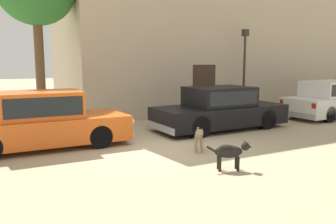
{
  "coord_description": "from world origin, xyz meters",
  "views": [
    {
      "loc": [
        -4.12,
        -7.84,
        2.24
      ],
      "look_at": [
        0.04,
        0.2,
        0.9
      ],
      "focal_mm": 36.67,
      "sensor_mm": 36.0,
      "label": 1
    }
  ],
  "objects_px": {
    "parked_sedan_third": "(332,99)",
    "stray_dog_tan": "(199,135)",
    "street_lamp": "(245,60)",
    "parked_sedan_nearest": "(43,120)",
    "stray_dog_spotted": "(230,151)",
    "parked_sedan_second": "(220,108)"
  },
  "relations": [
    {
      "from": "parked_sedan_third",
      "to": "stray_dog_spotted",
      "type": "relative_size",
      "value": 5.14
    },
    {
      "from": "stray_dog_tan",
      "to": "parked_sedan_second",
      "type": "bearing_deg",
      "value": 164.42
    },
    {
      "from": "parked_sedan_second",
      "to": "street_lamp",
      "type": "relative_size",
      "value": 1.32
    },
    {
      "from": "parked_sedan_third",
      "to": "street_lamp",
      "type": "distance_m",
      "value": 3.84
    },
    {
      "from": "stray_dog_spotted",
      "to": "street_lamp",
      "type": "relative_size",
      "value": 0.26
    },
    {
      "from": "parked_sedan_nearest",
      "to": "parked_sedan_third",
      "type": "distance_m",
      "value": 11.08
    },
    {
      "from": "parked_sedan_third",
      "to": "street_lamp",
      "type": "relative_size",
      "value": 1.31
    },
    {
      "from": "parked_sedan_nearest",
      "to": "stray_dog_spotted",
      "type": "relative_size",
      "value": 4.95
    },
    {
      "from": "parked_sedan_third",
      "to": "stray_dog_tan",
      "type": "xyz_separation_m",
      "value": [
        -7.69,
        -2.1,
        -0.3
      ]
    },
    {
      "from": "parked_sedan_second",
      "to": "parked_sedan_third",
      "type": "bearing_deg",
      "value": -2.12
    },
    {
      "from": "stray_dog_spotted",
      "to": "stray_dog_tan",
      "type": "bearing_deg",
      "value": 105.77
    },
    {
      "from": "parked_sedan_second",
      "to": "stray_dog_tan",
      "type": "height_order",
      "value": "parked_sedan_second"
    },
    {
      "from": "street_lamp",
      "to": "stray_dog_tan",
      "type": "bearing_deg",
      "value": -139.08
    },
    {
      "from": "parked_sedan_second",
      "to": "stray_dog_spotted",
      "type": "relative_size",
      "value": 5.17
    },
    {
      "from": "parked_sedan_second",
      "to": "stray_dog_spotted",
      "type": "height_order",
      "value": "parked_sedan_second"
    },
    {
      "from": "parked_sedan_third",
      "to": "stray_dog_tan",
      "type": "height_order",
      "value": "parked_sedan_third"
    },
    {
      "from": "stray_dog_tan",
      "to": "street_lamp",
      "type": "distance_m",
      "value": 6.8
    },
    {
      "from": "parked_sedan_second",
      "to": "stray_dog_tan",
      "type": "xyz_separation_m",
      "value": [
        -2.18,
        -2.14,
        -0.26
      ]
    },
    {
      "from": "parked_sedan_third",
      "to": "stray_dog_spotted",
      "type": "xyz_separation_m",
      "value": [
        -7.92,
        -3.65,
        -0.33
      ]
    },
    {
      "from": "parked_sedan_second",
      "to": "parked_sedan_third",
      "type": "height_order",
      "value": "parked_sedan_third"
    },
    {
      "from": "parked_sedan_second",
      "to": "street_lamp",
      "type": "bearing_deg",
      "value": 36.12
    },
    {
      "from": "parked_sedan_third",
      "to": "stray_dog_tan",
      "type": "distance_m",
      "value": 7.98
    }
  ]
}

